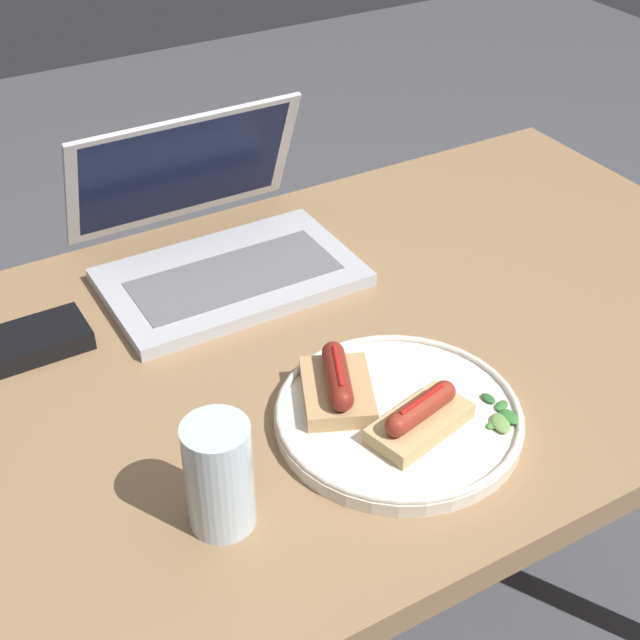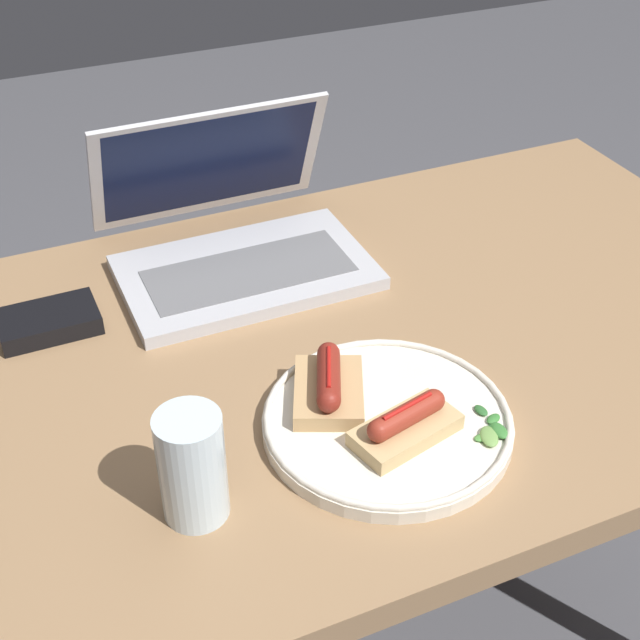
{
  "view_description": "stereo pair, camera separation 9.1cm",
  "coord_description": "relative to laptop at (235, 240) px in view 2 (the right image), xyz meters",
  "views": [
    {
      "loc": [
        -0.53,
        -0.74,
        1.37
      ],
      "look_at": [
        -0.11,
        -0.03,
        0.77
      ],
      "focal_mm": 50.0,
      "sensor_mm": 36.0,
      "label": 1
    },
    {
      "loc": [
        -0.44,
        -0.78,
        1.37
      ],
      "look_at": [
        -0.11,
        -0.03,
        0.77
      ],
      "focal_mm": 50.0,
      "sensor_mm": 36.0,
      "label": 2
    }
  ],
  "objects": [
    {
      "name": "external_drive",
      "position": [
        -0.26,
        -0.05,
        -0.03
      ],
      "size": [
        0.12,
        0.08,
        0.02
      ],
      "rotation": [
        0.0,
        0.0,
        0.01
      ],
      "color": "black",
      "rests_on": "desk"
    },
    {
      "name": "sausage_toast_left",
      "position": [
        0.04,
        -0.41,
        -0.0
      ],
      "size": [
        0.12,
        0.08,
        0.04
      ],
      "rotation": [
        0.0,
        0.0,
        3.38
      ],
      "color": "tan",
      "rests_on": "plate"
    },
    {
      "name": "salad_pile",
      "position": [
        0.12,
        -0.44,
        -0.02
      ],
      "size": [
        0.07,
        0.07,
        0.01
      ],
      "color": "#2D662D",
      "rests_on": "plate"
    },
    {
      "name": "desk",
      "position": [
        0.13,
        -0.22,
        -0.12
      ],
      "size": [
        1.09,
        0.72,
        0.71
      ],
      "color": "#93704C",
      "rests_on": "ground_plane"
    },
    {
      "name": "drinking_glass",
      "position": [
        -0.18,
        -0.41,
        0.02
      ],
      "size": [
        0.06,
        0.06,
        0.12
      ],
      "color": "silver",
      "rests_on": "desk"
    },
    {
      "name": "plate",
      "position": [
        0.04,
        -0.38,
        -0.03
      ],
      "size": [
        0.27,
        0.27,
        0.02
      ],
      "color": "silver",
      "rests_on": "desk"
    },
    {
      "name": "sausage_toast_middle",
      "position": [
        -0.01,
        -0.32,
        -0.0
      ],
      "size": [
        0.11,
        0.13,
        0.05
      ],
      "rotation": [
        0.0,
        0.0,
        1.15
      ],
      "color": "tan",
      "rests_on": "plate"
    },
    {
      "name": "laptop",
      "position": [
        0.0,
        0.0,
        0.0
      ],
      "size": [
        0.33,
        0.28,
        0.2
      ],
      "color": "#B7B7BC",
      "rests_on": "desk"
    }
  ]
}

